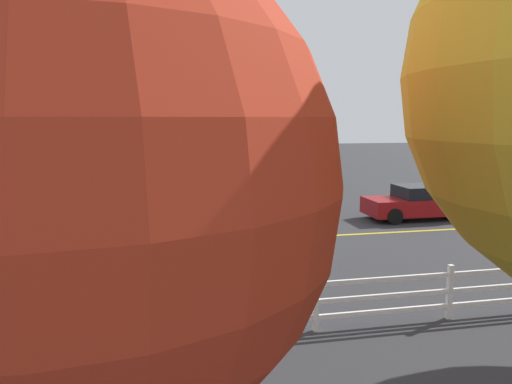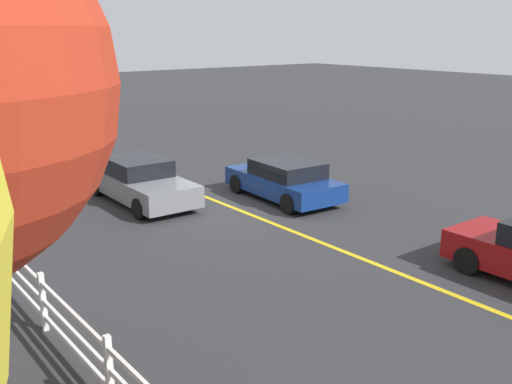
# 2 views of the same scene
# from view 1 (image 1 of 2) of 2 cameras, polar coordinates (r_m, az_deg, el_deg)

# --- Properties ---
(ground_plane) EXTENTS (120.00, 120.00, 0.00)m
(ground_plane) POSITION_cam_1_polar(r_m,az_deg,el_deg) (16.52, -6.57, -5.87)
(ground_plane) COLOR #2D2D30
(lane_center_stripe) EXTENTS (28.00, 0.16, 0.01)m
(lane_center_stripe) POSITION_cam_1_polar(r_m,az_deg,el_deg) (17.33, 6.77, -5.17)
(lane_center_stripe) COLOR gold
(lane_center_stripe) RESTS_ON ground_plane
(signal_assembly) EXTENTS (7.53, 0.37, 6.75)m
(signal_assembly) POSITION_cam_1_polar(r_m,az_deg,el_deg) (12.37, -25.89, 10.79)
(signal_assembly) COLOR gray
(signal_assembly) RESTS_ON ground_plane
(car_0) EXTENTS (4.78, 2.02, 1.41)m
(car_0) POSITION_cam_1_polar(r_m,az_deg,el_deg) (14.42, -14.83, -5.47)
(car_0) COLOR slate
(car_0) RESTS_ON ground_plane
(car_1) EXTENTS (4.51, 1.85, 1.39)m
(car_1) POSITION_cam_1_polar(r_m,az_deg,el_deg) (21.21, 18.70, -1.15)
(car_1) COLOR maroon
(car_1) RESTS_ON ground_plane
(car_2) EXTENTS (4.39, 2.18, 1.31)m
(car_2) POSITION_cam_1_polar(r_m,az_deg,el_deg) (18.29, -6.00, -2.35)
(car_2) COLOR navy
(car_2) RESTS_ON ground_plane
(white_rail_fence) EXTENTS (26.10, 0.10, 1.15)m
(white_rail_fence) POSITION_cam_1_polar(r_m,az_deg,el_deg) (10.29, 14.79, -11.64)
(white_rail_fence) COLOR white
(white_rail_fence) RESTS_ON ground_plane
(tree_4) EXTENTS (3.77, 3.77, 5.52)m
(tree_4) POSITION_cam_1_polar(r_m,az_deg,el_deg) (3.77, -19.57, 0.57)
(tree_4) COLOR brown
(tree_4) RESTS_ON ground_plane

